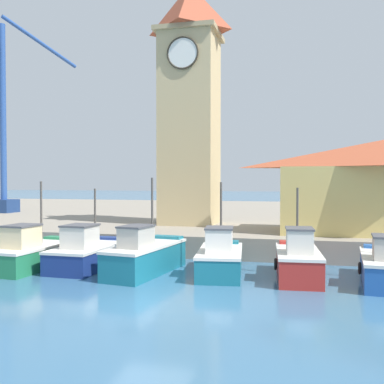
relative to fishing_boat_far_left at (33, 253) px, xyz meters
name	(u,v)px	position (x,y,z in m)	size (l,w,h in m)	color
ground_plane	(151,307)	(7.58, -4.81, -0.73)	(300.00, 300.00, 0.00)	#386689
quay_wharf	(250,217)	(7.58, 24.18, -0.13)	(120.00, 40.00, 1.19)	gray
fishing_boat_far_left	(33,253)	(0.00, 0.00, 0.00)	(2.33, 5.05, 4.12)	#237A4C
fishing_boat_left_outer	(88,253)	(2.49, 0.78, -0.01)	(2.31, 5.01, 3.77)	navy
fishing_boat_left_inner	(145,256)	(5.57, 0.18, 0.07)	(2.51, 5.29, 4.30)	#196B7F
fishing_boat_mid_left	(220,258)	(8.87, 0.80, 0.00)	(2.43, 4.76, 4.09)	#196B7F
fishing_boat_center	(298,261)	(12.23, 0.73, 0.04)	(2.10, 4.62, 3.85)	#AD2823
clock_tower	(190,99)	(4.94, 10.91, 8.94)	(4.10, 4.10, 17.76)	tan
port_crane_near	(6,138)	(-14.22, 17.44, 7.32)	(4.88, 8.72, 18.11)	navy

